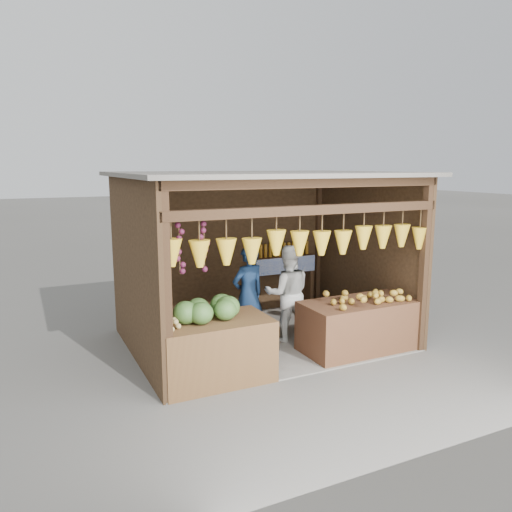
{
  "coord_description": "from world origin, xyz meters",
  "views": [
    {
      "loc": [
        -3.39,
        -6.84,
        2.76
      ],
      "look_at": [
        -0.16,
        -0.1,
        1.4
      ],
      "focal_mm": 35.0,
      "sensor_mm": 36.0,
      "label": 1
    }
  ],
  "objects": [
    {
      "name": "melon_pile",
      "position": [
        -1.26,
        -1.07,
        0.97
      ],
      "size": [
        1.0,
        0.5,
        0.32
      ],
      "primitive_type": null,
      "color": "#1C4412",
      "rests_on": "counter_left"
    },
    {
      "name": "back_shelf",
      "position": [
        1.05,
        1.28,
        0.87
      ],
      "size": [
        1.25,
        0.32,
        1.32
      ],
      "color": "#382314",
      "rests_on": "ground"
    },
    {
      "name": "stall_structure",
      "position": [
        -0.03,
        -0.04,
        1.67
      ],
      "size": [
        4.3,
        3.3,
        2.66
      ],
      "color": "slate",
      "rests_on": "ground"
    },
    {
      "name": "stool",
      "position": [
        -1.69,
        0.18,
        0.15
      ],
      "size": [
        0.33,
        0.33,
        0.31
      ],
      "primitive_type": "cube",
      "color": "black",
      "rests_on": "ground"
    },
    {
      "name": "man_standing",
      "position": [
        -0.28,
        -0.06,
        0.78
      ],
      "size": [
        0.64,
        0.49,
        1.57
      ],
      "primitive_type": "imported",
      "rotation": [
        0.0,
        0.0,
        3.36
      ],
      "color": "#122646",
      "rests_on": "ground"
    },
    {
      "name": "tanfruit_pile",
      "position": [
        -1.86,
        -1.18,
        0.88
      ],
      "size": [
        0.34,
        0.4,
        0.13
      ],
      "primitive_type": null,
      "color": "tan",
      "rests_on": "counter_left"
    },
    {
      "name": "vendor_seated",
      "position": [
        -1.69,
        0.18,
        0.79
      ],
      "size": [
        0.5,
        0.35,
        0.97
      ],
      "primitive_type": "imported",
      "rotation": [
        0.0,
        0.0,
        3.05
      ],
      "color": "brown",
      "rests_on": "stool"
    },
    {
      "name": "mango_pile",
      "position": [
        1.19,
        -1.09,
        0.87
      ],
      "size": [
        1.4,
        0.64,
        0.22
      ],
      "primitive_type": null,
      "color": "#CF641B",
      "rests_on": "counter_right"
    },
    {
      "name": "ground",
      "position": [
        0.0,
        0.0,
        0.0
      ],
      "size": [
        80.0,
        80.0,
        0.0
      ],
      "primitive_type": "plane",
      "color": "#514F49",
      "rests_on": "ground"
    },
    {
      "name": "counter_left",
      "position": [
        -1.24,
        -1.09,
        0.41
      ],
      "size": [
        1.46,
        0.85,
        0.81
      ],
      "primitive_type": "cube",
      "color": "#4F311A",
      "rests_on": "ground"
    },
    {
      "name": "counter_right",
      "position": [
        1.11,
        -1.03,
        0.38
      ],
      "size": [
        1.74,
        0.85,
        0.76
      ],
      "primitive_type": "cube",
      "color": "#482818",
      "rests_on": "ground"
    },
    {
      "name": "woman_standing",
      "position": [
        0.35,
        -0.18,
        0.77
      ],
      "size": [
        0.9,
        0.8,
        1.54
      ],
      "primitive_type": "imported",
      "rotation": [
        0.0,
        0.0,
        2.81
      ],
      "color": "silver",
      "rests_on": "ground"
    }
  ]
}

